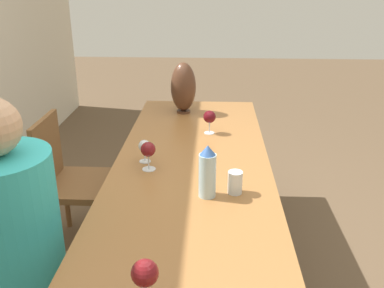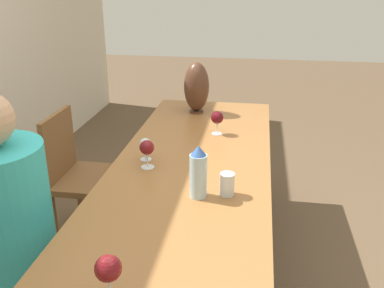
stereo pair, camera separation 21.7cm
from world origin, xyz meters
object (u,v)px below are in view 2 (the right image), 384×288
object	(u,v)px
water_bottle	(198,172)
wine_glass_2	(145,145)
water_tumbler	(227,184)
person_near	(9,229)
vase	(197,87)
chair_far	(82,173)
wine_glass_1	(217,118)
wine_glass_3	(108,269)
wine_glass_0	(147,148)

from	to	relation	value
water_bottle	wine_glass_2	distance (m)	0.48
water_tumbler	person_near	distance (m)	0.94
water_tumbler	vase	world-z (taller)	vase
water_bottle	chair_far	distance (m)	1.15
wine_glass_1	wine_glass_3	xyz separation A→B (m)	(-1.46, 0.17, 0.01)
water_bottle	chair_far	bearing A→B (deg)	51.56
wine_glass_2	person_near	world-z (taller)	person_near
wine_glass_0	wine_glass_3	size ratio (longest dim) A/B	0.94
wine_glass_1	wine_glass_2	size ratio (longest dim) A/B	1.20
water_bottle	chair_far	world-z (taller)	water_bottle
water_bottle	wine_glass_1	world-z (taller)	water_bottle
wine_glass_2	wine_glass_0	bearing A→B (deg)	-160.13
water_bottle	wine_glass_3	distance (m)	0.69
vase	person_near	bearing A→B (deg)	158.20
water_bottle	vase	size ratio (longest dim) A/B	0.68
person_near	chair_far	bearing A→B (deg)	5.03
water_tumbler	vase	bearing A→B (deg)	14.87
water_tumbler	chair_far	world-z (taller)	chair_far
wine_glass_1	vase	bearing A→B (deg)	24.60
vase	wine_glass_3	size ratio (longest dim) A/B	2.28
wine_glass_3	wine_glass_0	bearing A→B (deg)	7.74
chair_far	person_near	distance (m)	0.95
wine_glass_3	wine_glass_1	bearing A→B (deg)	-6.61
wine_glass_0	wine_glass_3	xyz separation A→B (m)	(-0.93, -0.13, 0.01)
wine_glass_1	wine_glass_2	world-z (taller)	wine_glass_1
vase	wine_glass_1	xyz separation A→B (m)	(-0.41, -0.19, -0.08)
wine_glass_0	wine_glass_1	xyz separation A→B (m)	(0.53, -0.30, -0.00)
wine_glass_1	wine_glass_2	distance (m)	0.55
wine_glass_3	chair_far	xyz separation A→B (m)	(1.34, 0.68, -0.38)
water_bottle	wine_glass_1	bearing A→B (deg)	-0.04
wine_glass_2	person_near	distance (m)	0.76
wine_glass_1	wine_glass_2	bearing A→B (deg)	143.18
wine_glass_1	chair_far	xyz separation A→B (m)	(-0.12, 0.85, -0.37)
wine_glass_3	chair_far	distance (m)	1.55
wine_glass_1	wine_glass_0	bearing A→B (deg)	150.95
vase	wine_glass_3	xyz separation A→B (m)	(-1.86, -0.02, -0.07)
vase	wine_glass_0	distance (m)	0.95
wine_glass_0	wine_glass_2	size ratio (longest dim) A/B	1.22
water_bottle	person_near	size ratio (longest dim) A/B	0.19
vase	chair_far	xyz separation A→B (m)	(-0.52, 0.66, -0.45)
water_bottle	wine_glass_3	bearing A→B (deg)	165.91
water_bottle	wine_glass_2	world-z (taller)	water_bottle
wine_glass_1	chair_far	bearing A→B (deg)	97.85
water_tumbler	wine_glass_0	distance (m)	0.48
wine_glass_3	vase	bearing A→B (deg)	0.51
wine_glass_2	wine_glass_1	bearing A→B (deg)	-36.82
water_tumbler	vase	xyz separation A→B (m)	(1.16, 0.31, 0.13)
vase	wine_glass_0	bearing A→B (deg)	173.34
wine_glass_3	water_bottle	bearing A→B (deg)	-14.09
vase	chair_far	bearing A→B (deg)	128.36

